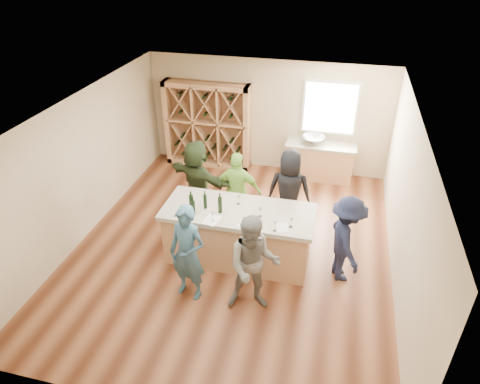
% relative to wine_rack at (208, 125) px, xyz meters
% --- Properties ---
extents(floor, '(6.00, 7.00, 0.10)m').
position_rel_wine_rack_xyz_m(floor, '(1.50, -3.27, -1.15)').
color(floor, brown).
rests_on(floor, ground).
extents(ceiling, '(6.00, 7.00, 0.10)m').
position_rel_wine_rack_xyz_m(ceiling, '(1.50, -3.27, 1.75)').
color(ceiling, white).
rests_on(ceiling, ground).
extents(wall_back, '(6.00, 0.10, 2.80)m').
position_rel_wine_rack_xyz_m(wall_back, '(1.50, 0.28, 0.30)').
color(wall_back, '#C9B592').
rests_on(wall_back, ground).
extents(wall_front, '(6.00, 0.10, 2.80)m').
position_rel_wine_rack_xyz_m(wall_front, '(1.50, -6.82, 0.30)').
color(wall_front, '#C9B592').
rests_on(wall_front, ground).
extents(wall_left, '(0.10, 7.00, 2.80)m').
position_rel_wine_rack_xyz_m(wall_left, '(-1.55, -3.27, 0.30)').
color(wall_left, '#C9B592').
rests_on(wall_left, ground).
extents(wall_right, '(0.10, 7.00, 2.80)m').
position_rel_wine_rack_xyz_m(wall_right, '(4.55, -3.27, 0.30)').
color(wall_right, '#C9B592').
rests_on(wall_right, ground).
extents(window_frame, '(1.30, 0.06, 1.30)m').
position_rel_wine_rack_xyz_m(window_frame, '(3.00, 0.20, 0.65)').
color(window_frame, white).
rests_on(window_frame, wall_back).
extents(window_pane, '(1.18, 0.01, 1.18)m').
position_rel_wine_rack_xyz_m(window_pane, '(3.00, 0.17, 0.65)').
color(window_pane, white).
rests_on(window_pane, wall_back).
extents(wine_rack, '(2.20, 0.45, 2.20)m').
position_rel_wine_rack_xyz_m(wine_rack, '(0.00, 0.00, 0.00)').
color(wine_rack, tan).
rests_on(wine_rack, floor).
extents(back_counter_base, '(1.60, 0.58, 0.86)m').
position_rel_wine_rack_xyz_m(back_counter_base, '(2.90, -0.07, -0.67)').
color(back_counter_base, tan).
rests_on(back_counter_base, floor).
extents(back_counter_top, '(1.70, 0.62, 0.06)m').
position_rel_wine_rack_xyz_m(back_counter_top, '(2.90, -0.07, -0.21)').
color(back_counter_top, '#A89F89').
rests_on(back_counter_top, back_counter_base).
extents(sink, '(0.54, 0.54, 0.19)m').
position_rel_wine_rack_xyz_m(sink, '(2.70, -0.07, -0.09)').
color(sink, silver).
rests_on(sink, back_counter_top).
extents(faucet, '(0.02, 0.02, 0.30)m').
position_rel_wine_rack_xyz_m(faucet, '(2.70, 0.11, -0.03)').
color(faucet, silver).
rests_on(faucet, back_counter_top).
extents(tasting_counter_base, '(2.60, 1.00, 1.00)m').
position_rel_wine_rack_xyz_m(tasting_counter_base, '(1.69, -3.57, -0.60)').
color(tasting_counter_base, tan).
rests_on(tasting_counter_base, floor).
extents(tasting_counter_top, '(2.72, 1.12, 0.08)m').
position_rel_wine_rack_xyz_m(tasting_counter_top, '(1.69, -3.57, -0.06)').
color(tasting_counter_top, '#A89F89').
rests_on(tasting_counter_top, tasting_counter_base).
extents(wine_bottle_a, '(0.10, 0.10, 0.31)m').
position_rel_wine_rack_xyz_m(wine_bottle_a, '(0.89, -3.76, 0.13)').
color(wine_bottle_a, black).
rests_on(wine_bottle_a, tasting_counter_top).
extents(wine_bottle_b, '(0.08, 0.08, 0.27)m').
position_rel_wine_rack_xyz_m(wine_bottle_b, '(0.96, -3.87, 0.11)').
color(wine_bottle_b, black).
rests_on(wine_bottle_b, tasting_counter_top).
extents(wine_bottle_c, '(0.07, 0.07, 0.27)m').
position_rel_wine_rack_xyz_m(wine_bottle_c, '(1.10, -3.64, 0.11)').
color(wine_bottle_c, black).
rests_on(wine_bottle_c, tasting_counter_top).
extents(wine_bottle_e, '(0.10, 0.10, 0.31)m').
position_rel_wine_rack_xyz_m(wine_bottle_e, '(1.39, -3.70, 0.13)').
color(wine_bottle_e, black).
rests_on(wine_bottle_e, tasting_counter_top).
extents(wine_glass_a, '(0.07, 0.07, 0.16)m').
position_rel_wine_rack_xyz_m(wine_glass_a, '(1.35, -3.99, 0.06)').
color(wine_glass_a, white).
rests_on(wine_glass_a, tasting_counter_top).
extents(wine_glass_b, '(0.09, 0.09, 0.18)m').
position_rel_wine_rack_xyz_m(wine_glass_b, '(1.92, -4.01, 0.07)').
color(wine_glass_b, white).
rests_on(wine_glass_b, tasting_counter_top).
extents(wine_glass_c, '(0.08, 0.08, 0.17)m').
position_rel_wine_rack_xyz_m(wine_glass_c, '(2.42, -4.02, 0.06)').
color(wine_glass_c, white).
rests_on(wine_glass_c, tasting_counter_top).
extents(wine_glass_d, '(0.09, 0.09, 0.19)m').
position_rel_wine_rack_xyz_m(wine_glass_d, '(2.11, -3.67, 0.07)').
color(wine_glass_d, white).
rests_on(wine_glass_d, tasting_counter_top).
extents(wine_glass_e, '(0.07, 0.07, 0.17)m').
position_rel_wine_rack_xyz_m(wine_glass_e, '(2.67, -3.85, 0.07)').
color(wine_glass_e, white).
rests_on(wine_glass_e, tasting_counter_top).
extents(tasting_menu_a, '(0.30, 0.37, 0.00)m').
position_rel_wine_rack_xyz_m(tasting_menu_a, '(1.32, -3.97, -0.02)').
color(tasting_menu_a, white).
rests_on(tasting_menu_a, tasting_counter_top).
extents(tasting_menu_b, '(0.34, 0.39, 0.00)m').
position_rel_wine_rack_xyz_m(tasting_menu_b, '(1.94, -3.94, -0.02)').
color(tasting_menu_b, white).
rests_on(tasting_menu_b, tasting_counter_top).
extents(tasting_menu_c, '(0.25, 0.30, 0.00)m').
position_rel_wine_rack_xyz_m(tasting_menu_c, '(2.53, -3.90, -0.02)').
color(tasting_menu_c, white).
rests_on(tasting_menu_c, tasting_counter_top).
extents(person_near_left, '(0.72, 0.59, 1.75)m').
position_rel_wine_rack_xyz_m(person_near_left, '(1.12, -4.68, -0.23)').
color(person_near_left, '#335972').
rests_on(person_near_left, floor).
extents(person_near_right, '(0.93, 0.64, 1.74)m').
position_rel_wine_rack_xyz_m(person_near_right, '(2.22, -4.70, -0.23)').
color(person_near_right, slate).
rests_on(person_near_right, floor).
extents(person_server, '(0.81, 1.16, 1.64)m').
position_rel_wine_rack_xyz_m(person_server, '(3.60, -3.63, -0.28)').
color(person_server, '#191E38').
rests_on(person_server, floor).
extents(person_far_mid, '(0.97, 0.50, 1.66)m').
position_rel_wine_rack_xyz_m(person_far_mid, '(1.41, -2.52, -0.27)').
color(person_far_mid, '#8CC64C').
rests_on(person_far_mid, floor).
extents(person_far_right, '(0.89, 0.59, 1.79)m').
position_rel_wine_rack_xyz_m(person_far_right, '(2.45, -2.40, -0.21)').
color(person_far_right, black).
rests_on(person_far_right, floor).
extents(person_far_left, '(1.75, 1.17, 1.78)m').
position_rel_wine_rack_xyz_m(person_far_left, '(0.53, -2.42, -0.21)').
color(person_far_left, '#263319').
rests_on(person_far_left, floor).
extents(wine_glass_f, '(0.07, 0.07, 0.18)m').
position_rel_wine_rack_xyz_m(wine_glass_f, '(1.64, -3.37, 0.07)').
color(wine_glass_f, white).
rests_on(wine_glass_f, tasting_counter_top).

